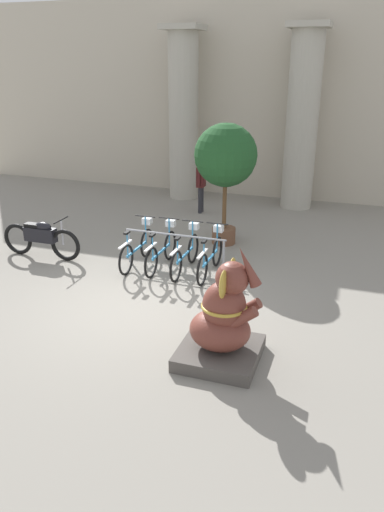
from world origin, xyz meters
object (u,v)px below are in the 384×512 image
bicycle_1 (162,250)px  person_pedestrian (201,181)px  motorcycle (41,238)px  bicycle_0 (138,248)px  bicycle_3 (211,257)px  bicycle_2 (186,253)px  potted_tree (226,159)px  elephant_statue (223,323)px

bicycle_1 → person_pedestrian: bearing=96.5°
bicycle_1 → motorcycle: size_ratio=0.87×
bicycle_0 → motorcycle: size_ratio=0.87×
bicycle_0 → bicycle_3: same height
bicycle_2 → person_pedestrian: (-1.04, 4.25, 0.54)m
bicycle_0 → person_pedestrian: (0.07, 4.26, 0.54)m
bicycle_1 → potted_tree: (0.86, 1.91, 1.68)m
bicycle_0 → elephant_statue: (2.76, -3.00, 0.23)m
bicycle_3 → bicycle_2: bearing=-179.5°
motorcycle → person_pedestrian: 5.14m
bicycle_1 → bicycle_3: 1.11m
elephant_statue → motorcycle: elephant_statue is taller
bicycle_0 → person_pedestrian: person_pedestrian is taller
bicycle_3 → person_pedestrian: size_ratio=1.10×
bicycle_3 → elephant_statue: size_ratio=0.93×
potted_tree → elephant_statue: bearing=-74.7°
bicycle_1 → motorcycle: 2.82m
bicycle_2 → elephant_statue: size_ratio=0.93×
bicycle_0 → potted_tree: (1.41, 1.94, 1.68)m
elephant_statue → person_pedestrian: (-2.69, 7.25, 0.31)m
elephant_statue → bicycle_0: bearing=132.7°
bicycle_0 → bicycle_2: same height
bicycle_0 → bicycle_1: same height
bicycle_3 → potted_tree: potted_tree is taller
potted_tree → person_pedestrian: bearing=120.1°
bicycle_3 → motorcycle: bearing=-175.3°
bicycle_1 → bicycle_2: same height
bicycle_0 → bicycle_2: (1.11, 0.01, 0.00)m
elephant_statue → potted_tree: potted_tree is taller
bicycle_0 → potted_tree: size_ratio=0.60×
bicycle_2 → potted_tree: 2.58m
bicycle_0 → bicycle_3: 1.66m
bicycle_0 → bicycle_2: bearing=0.4°
motorcycle → bicycle_0: bearing=7.8°
bicycle_2 → motorcycle: 3.37m
bicycle_3 → elephant_statue: bearing=-70.0°
bicycle_1 → bicycle_2: bearing=-2.5°
bicycle_0 → motorcycle: 2.26m
bicycle_0 → potted_tree: 2.93m
elephant_statue → bicycle_3: bearing=110.0°
elephant_statue → person_pedestrian: 7.74m
elephant_statue → potted_tree: bearing=105.3°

